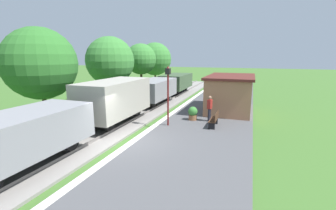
# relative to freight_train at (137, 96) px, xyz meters

# --- Properties ---
(ground_plane) EXTENTS (160.00, 160.00, 0.00)m
(ground_plane) POSITION_rel_freight_train_xyz_m (2.40, -6.09, -1.48)
(ground_plane) COLOR #3D6628
(platform_slab) EXTENTS (6.00, 60.00, 0.25)m
(platform_slab) POSITION_rel_freight_train_xyz_m (5.60, -6.09, -1.36)
(platform_slab) COLOR #4C4C4F
(platform_slab) RESTS_ON ground
(platform_edge_stripe) EXTENTS (0.36, 60.00, 0.01)m
(platform_edge_stripe) POSITION_rel_freight_train_xyz_m (2.80, -6.09, -1.23)
(platform_edge_stripe) COLOR silver
(platform_edge_stripe) RESTS_ON platform_slab
(track_ballast) EXTENTS (3.80, 60.00, 0.12)m
(track_ballast) POSITION_rel_freight_train_xyz_m (-0.00, -6.09, -1.42)
(track_ballast) COLOR gray
(track_ballast) RESTS_ON ground
(rail_near) EXTENTS (0.07, 60.00, 0.14)m
(rail_near) POSITION_rel_freight_train_xyz_m (0.72, -6.09, -1.29)
(rail_near) COLOR slate
(rail_near) RESTS_ON track_ballast
(rail_far) EXTENTS (0.07, 60.00, 0.14)m
(rail_far) POSITION_rel_freight_train_xyz_m (-0.72, -6.09, -1.29)
(rail_far) COLOR slate
(rail_far) RESTS_ON track_ballast
(freight_train) EXTENTS (2.50, 26.00, 2.72)m
(freight_train) POSITION_rel_freight_train_xyz_m (0.00, 0.00, 0.00)
(freight_train) COLOR gray
(freight_train) RESTS_ON rail_near
(station_hut) EXTENTS (3.50, 5.80, 2.78)m
(station_hut) POSITION_rel_freight_train_xyz_m (6.80, 2.84, 0.17)
(station_hut) COLOR #9E6B4C
(station_hut) RESTS_ON platform_slab
(bench_near_hut) EXTENTS (0.42, 1.50, 0.91)m
(bench_near_hut) POSITION_rel_freight_train_xyz_m (6.35, -1.96, -0.76)
(bench_near_hut) COLOR #422819
(bench_near_hut) RESTS_ON platform_slab
(person_waiting) EXTENTS (0.31, 0.42, 1.71)m
(person_waiting) POSITION_rel_freight_train_xyz_m (5.83, -0.83, -0.30)
(person_waiting) COLOR black
(person_waiting) RESTS_ON platform_slab
(potted_planter) EXTENTS (0.64, 0.64, 0.92)m
(potted_planter) POSITION_rel_freight_train_xyz_m (4.71, -0.91, -0.76)
(potted_planter) COLOR brown
(potted_planter) RESTS_ON platform_slab
(lamp_post_near) EXTENTS (0.28, 0.28, 3.70)m
(lamp_post_near) POSITION_rel_freight_train_xyz_m (3.55, -2.65, 1.32)
(lamp_post_near) COLOR #591414
(lamp_post_near) RESTS_ON platform_slab
(tree_trackside_mid) EXTENTS (4.73, 4.73, 6.39)m
(tree_trackside_mid) POSITION_rel_freight_train_xyz_m (-4.85, -4.15, 2.54)
(tree_trackside_mid) COLOR #4C3823
(tree_trackside_mid) RESTS_ON ground
(tree_trackside_far) EXTENTS (4.60, 4.60, 6.34)m
(tree_trackside_far) POSITION_rel_freight_train_xyz_m (-4.55, 3.49, 2.55)
(tree_trackside_far) COLOR #4C3823
(tree_trackside_far) RESTS_ON ground
(tree_field_left) EXTENTS (3.58, 3.58, 5.92)m
(tree_field_left) POSITION_rel_freight_train_xyz_m (-4.00, 9.00, 2.64)
(tree_field_left) COLOR #4C3823
(tree_field_left) RESTS_ON ground
(tree_field_distant) EXTENTS (4.66, 4.66, 6.37)m
(tree_field_distant) POSITION_rel_freight_train_xyz_m (-4.92, 15.41, 2.56)
(tree_field_distant) COLOR #4C3823
(tree_field_distant) RESTS_ON ground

